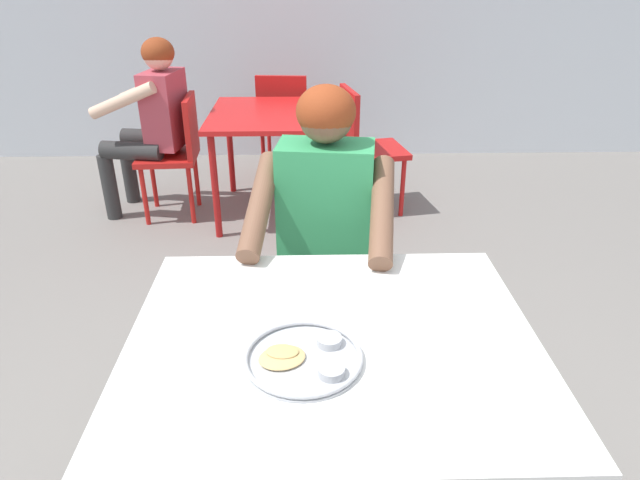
# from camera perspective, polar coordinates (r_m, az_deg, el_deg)

# --- Properties ---
(table_foreground) EXTENTS (1.04, 0.88, 0.75)m
(table_foreground) POSITION_cam_1_polar(r_m,az_deg,el_deg) (1.48, 1.28, -12.36)
(table_foreground) COLOR white
(table_foreground) RESTS_ON ground
(thali_tray) EXTENTS (0.29, 0.29, 0.03)m
(thali_tray) POSITION_cam_1_polar(r_m,az_deg,el_deg) (1.35, -1.63, -11.96)
(thali_tray) COLOR #B7BABF
(thali_tray) RESTS_ON table_foreground
(chair_foreground) EXTENTS (0.47, 0.44, 0.86)m
(chair_foreground) POSITION_cam_1_polar(r_m,az_deg,el_deg) (2.29, 0.68, -2.06)
(chair_foreground) COLOR silver
(chair_foreground) RESTS_ON ground
(diner_foreground) EXTENTS (0.54, 0.59, 1.24)m
(diner_foreground) POSITION_cam_1_polar(r_m,az_deg,el_deg) (1.98, 0.31, 0.88)
(diner_foreground) COLOR black
(diner_foreground) RESTS_ON ground
(table_background_red) EXTENTS (0.82, 0.91, 0.71)m
(table_background_red) POSITION_cam_1_polar(r_m,az_deg,el_deg) (3.77, -4.88, 11.76)
(table_background_red) COLOR red
(table_background_red) RESTS_ON ground
(chair_red_left) EXTENTS (0.41, 0.41, 0.82)m
(chair_red_left) POSITION_cam_1_polar(r_m,az_deg,el_deg) (3.88, -14.41, 9.13)
(chair_red_left) COLOR red
(chair_red_left) RESTS_ON ground
(chair_red_right) EXTENTS (0.47, 0.48, 0.86)m
(chair_red_right) POSITION_cam_1_polar(r_m,az_deg,el_deg) (3.85, 4.50, 10.05)
(chair_red_right) COLOR red
(chair_red_right) RESTS_ON ground
(chair_red_far) EXTENTS (0.44, 0.45, 0.84)m
(chair_red_far) POSITION_cam_1_polar(r_m,az_deg,el_deg) (4.46, -3.75, 12.32)
(chair_red_far) COLOR red
(chair_red_far) RESTS_ON ground
(patron_background) EXTENTS (0.60, 0.55, 1.18)m
(patron_background) POSITION_cam_1_polar(r_m,az_deg,el_deg) (3.90, -16.91, 12.42)
(patron_background) COLOR #2D2D2D
(patron_background) RESTS_ON ground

